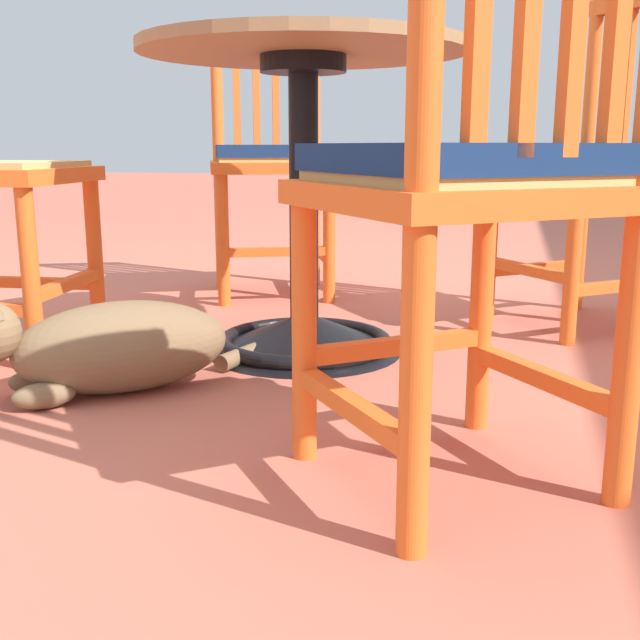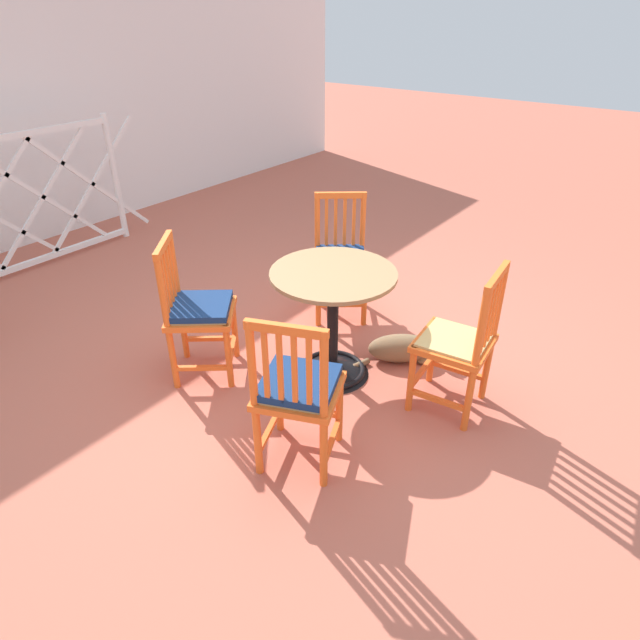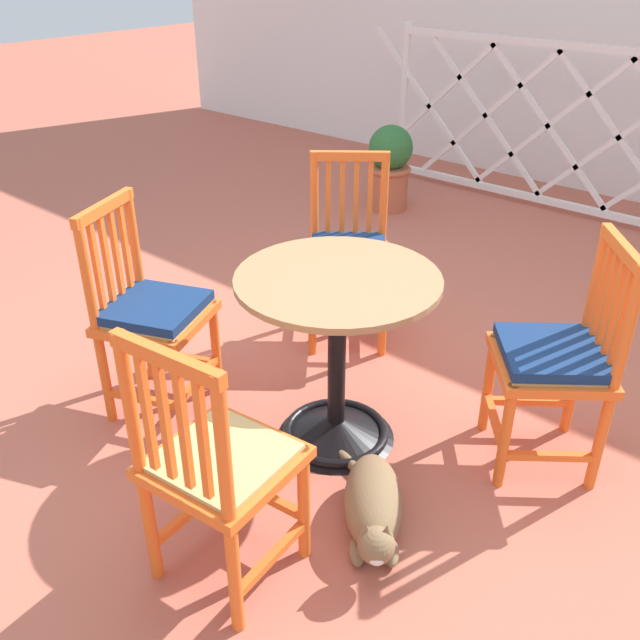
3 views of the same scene
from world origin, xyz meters
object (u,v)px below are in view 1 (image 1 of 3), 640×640
Objects in this scene: orange_chair_near_fence at (589,166)px; orange_chair_facing_out at (271,162)px; cafe_table at (304,237)px; orange_chair_at_corner at (470,185)px; tabby_cat at (104,348)px.

orange_chair_facing_out is at bearing -103.80° from orange_chair_near_fence.
orange_chair_near_fence is (-0.48, 0.68, 0.16)m from cafe_table.
orange_chair_at_corner is 1.00× the size of orange_chair_near_fence.
orange_chair_facing_out and orange_chair_near_fence have the same top height.
tabby_cat is (0.90, -1.00, -0.35)m from orange_chair_near_fence.
orange_chair_facing_out is 1.20m from tabby_cat.
cafe_table is at bearing 23.20° from orange_chair_facing_out.
orange_chair_facing_out is (-0.73, -0.31, 0.16)m from cafe_table.
orange_chair_facing_out is 1.00× the size of orange_chair_near_fence.
orange_chair_near_fence reaches higher than cafe_table.
orange_chair_at_corner reaches higher than cafe_table.
orange_chair_near_fence is at bearing 132.12° from tabby_cat.
tabby_cat is (-0.27, -0.74, -0.35)m from orange_chair_at_corner.
orange_chair_at_corner is at bearing -12.42° from orange_chair_near_fence.
cafe_table is 0.85m from orange_chair_near_fence.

